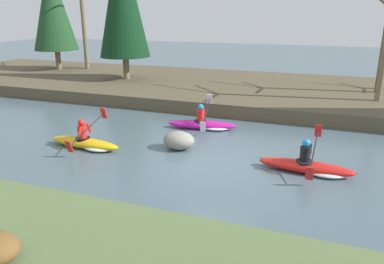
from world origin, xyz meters
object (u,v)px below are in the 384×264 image
(kayaker_middle, at_px, (205,124))
(kayaker_trailing, at_px, (87,143))
(kayaker_lead, at_px, (310,166))
(boulder_midstream, at_px, (179,140))

(kayaker_middle, relative_size, kayaker_trailing, 1.00)
(kayaker_lead, xyz_separation_m, kayaker_trailing, (-7.22, -0.49, 0.00))
(kayaker_middle, xyz_separation_m, kayaker_trailing, (-3.05, -3.45, 0.00))
(kayaker_trailing, relative_size, boulder_midstream, 2.57)
(kayaker_middle, height_order, kayaker_trailing, same)
(kayaker_middle, distance_m, kayaker_trailing, 4.60)
(kayaker_trailing, bearing_deg, kayaker_lead, 6.22)
(kayaker_lead, xyz_separation_m, boulder_midstream, (-4.28, 0.52, 0.11))
(kayaker_lead, relative_size, kayaker_trailing, 1.00)
(kayaker_lead, bearing_deg, kayaker_trailing, -173.77)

